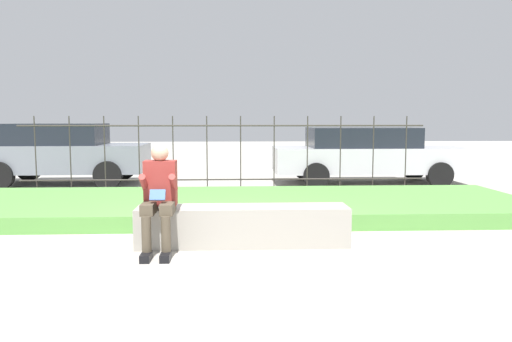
# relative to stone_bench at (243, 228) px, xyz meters

# --- Properties ---
(ground_plane) EXTENTS (60.00, 60.00, 0.00)m
(ground_plane) POSITION_rel_stone_bench_xyz_m (-0.31, 0.00, -0.22)
(ground_plane) COLOR #A8A399
(stone_bench) EXTENTS (2.66, 0.52, 0.50)m
(stone_bench) POSITION_rel_stone_bench_xyz_m (0.00, 0.00, 0.00)
(stone_bench) COLOR gray
(stone_bench) RESTS_ON ground_plane
(person_seated_reader) EXTENTS (0.42, 0.73, 1.30)m
(person_seated_reader) POSITION_rel_stone_bench_xyz_m (-1.00, -0.30, 0.50)
(person_seated_reader) COLOR black
(person_seated_reader) RESTS_ON ground_plane
(grass_berm) EXTENTS (10.44, 3.13, 0.24)m
(grass_berm) POSITION_rel_stone_bench_xyz_m (-0.31, 2.26, -0.10)
(grass_berm) COLOR #569342
(grass_berm) RESTS_ON ground_plane
(iron_fence) EXTENTS (8.44, 0.03, 1.66)m
(iron_fence) POSITION_rel_stone_bench_xyz_m (-0.31, 4.23, 0.65)
(iron_fence) COLOR #332D28
(iron_fence) RESTS_ON ground_plane
(car_parked_right) EXTENTS (4.71, 1.89, 1.39)m
(car_parked_right) POSITION_rel_stone_bench_xyz_m (3.20, 5.97, 0.52)
(car_parked_right) COLOR #B7B7BC
(car_parked_right) RESTS_ON ground_plane
(car_parked_left) EXTENTS (3.93, 1.98, 1.49)m
(car_parked_left) POSITION_rel_stone_bench_xyz_m (-4.26, 6.17, 0.56)
(car_parked_left) COLOR slate
(car_parked_left) RESTS_ON ground_plane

